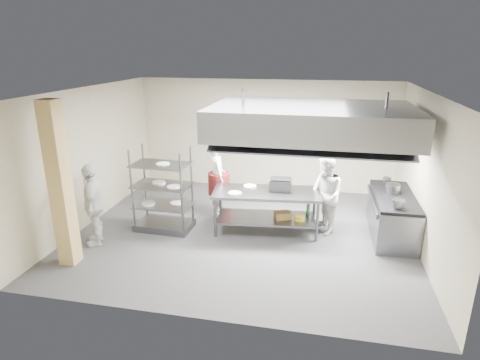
% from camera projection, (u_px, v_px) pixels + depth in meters
% --- Properties ---
extents(floor, '(7.00, 7.00, 0.00)m').
position_uv_depth(floor, '(244.00, 232.00, 8.68)').
color(floor, '#2C2C2E').
rests_on(floor, ground).
extents(ceiling, '(7.00, 7.00, 0.00)m').
position_uv_depth(ceiling, '(244.00, 91.00, 7.73)').
color(ceiling, silver).
rests_on(ceiling, wall_back).
extents(wall_back, '(7.00, 0.00, 7.00)m').
position_uv_depth(wall_back, '(265.00, 135.00, 10.99)').
color(wall_back, '#B1A68D').
rests_on(wall_back, ground).
extents(wall_left, '(0.00, 6.00, 6.00)m').
position_uv_depth(wall_left, '(89.00, 156.00, 8.88)').
color(wall_left, '#B1A68D').
rests_on(wall_left, ground).
extents(wall_right, '(0.00, 6.00, 6.00)m').
position_uv_depth(wall_right, '(426.00, 176.00, 7.53)').
color(wall_right, '#B1A68D').
rests_on(wall_right, ground).
extents(column, '(0.30, 0.30, 3.00)m').
position_uv_depth(column, '(60.00, 186.00, 7.00)').
color(column, tan).
rests_on(column, floor).
extents(exhaust_hood, '(4.00, 2.50, 0.60)m').
position_uv_depth(exhaust_hood, '(311.00, 121.00, 8.04)').
color(exhaust_hood, slate).
rests_on(exhaust_hood, ceiling).
extents(hood_strip_a, '(1.60, 0.12, 0.04)m').
position_uv_depth(hood_strip_a, '(267.00, 134.00, 8.32)').
color(hood_strip_a, white).
rests_on(hood_strip_a, exhaust_hood).
extents(hood_strip_b, '(1.60, 0.12, 0.04)m').
position_uv_depth(hood_strip_b, '(356.00, 138.00, 7.97)').
color(hood_strip_b, white).
rests_on(hood_strip_b, exhaust_hood).
extents(wall_shelf, '(1.50, 0.28, 0.04)m').
position_uv_depth(wall_shelf, '(332.00, 140.00, 10.50)').
color(wall_shelf, slate).
rests_on(wall_shelf, wall_back).
extents(island, '(2.35, 1.18, 0.91)m').
position_uv_depth(island, '(266.00, 211.00, 8.60)').
color(island, gray).
rests_on(island, floor).
extents(island_worktop, '(2.35, 1.18, 0.06)m').
position_uv_depth(island_worktop, '(267.00, 193.00, 8.46)').
color(island_worktop, slate).
rests_on(island_worktop, island).
extents(island_undershelf, '(2.16, 1.06, 0.04)m').
position_uv_depth(island_undershelf, '(266.00, 218.00, 8.65)').
color(island_undershelf, slate).
rests_on(island_undershelf, island).
extents(pass_rack, '(1.23, 0.75, 1.82)m').
position_uv_depth(pass_rack, '(162.00, 190.00, 8.57)').
color(pass_rack, slate).
rests_on(pass_rack, floor).
extents(cooking_range, '(0.80, 2.00, 0.84)m').
position_uv_depth(cooking_range, '(392.00, 217.00, 8.42)').
color(cooking_range, slate).
rests_on(cooking_range, floor).
extents(range_top, '(0.78, 1.96, 0.06)m').
position_uv_depth(range_top, '(395.00, 197.00, 8.27)').
color(range_top, black).
rests_on(range_top, cooking_range).
extents(chef_head, '(0.69, 0.78, 1.80)m').
position_uv_depth(chef_head, '(217.00, 178.00, 9.33)').
color(chef_head, white).
rests_on(chef_head, floor).
extents(chef_line, '(0.91, 1.01, 1.70)m').
position_uv_depth(chef_line, '(325.00, 195.00, 8.43)').
color(chef_line, white).
rests_on(chef_line, floor).
extents(chef_plating, '(0.76, 1.06, 1.67)m').
position_uv_depth(chef_plating, '(93.00, 204.00, 7.96)').
color(chef_plating, white).
rests_on(chef_plating, floor).
extents(griddle, '(0.48, 0.39, 0.23)m').
position_uv_depth(griddle, '(281.00, 185.00, 8.51)').
color(griddle, slate).
rests_on(griddle, island_worktop).
extents(wicker_basket, '(0.40, 0.35, 0.15)m').
position_uv_depth(wicker_basket, '(283.00, 215.00, 8.55)').
color(wicker_basket, olive).
rests_on(wicker_basket, island_undershelf).
extents(stockpot, '(0.29, 0.29, 0.20)m').
position_uv_depth(stockpot, '(393.00, 189.00, 8.35)').
color(stockpot, gray).
rests_on(stockpot, range_top).
extents(plate_stack, '(0.28, 0.28, 0.05)m').
position_uv_depth(plate_stack, '(163.00, 204.00, 8.67)').
color(plate_stack, white).
rests_on(plate_stack, pass_rack).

